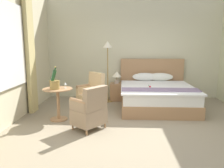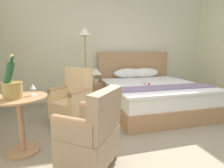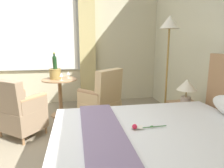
% 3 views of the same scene
% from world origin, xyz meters
% --- Properties ---
extents(wall_window_side, '(0.27, 5.66, 3.19)m').
position_xyz_m(wall_window_side, '(-2.72, 0.00, 1.59)').
color(wall_window_side, beige).
rests_on(wall_window_side, ground).
extents(bed, '(1.95, 2.12, 1.25)m').
position_xyz_m(bed, '(0.59, 1.69, 0.34)').
color(bed, '#A77A52').
rests_on(bed, ground).
extents(nightstand, '(0.43, 0.41, 0.52)m').
position_xyz_m(nightstand, '(-0.50, 2.38, 0.26)').
color(nightstand, '#A77A52').
rests_on(nightstand, ground).
extents(bedside_lamp, '(0.28, 0.28, 0.36)m').
position_xyz_m(bedside_lamp, '(-0.50, 2.38, 0.77)').
color(bedside_lamp, '#BDAC9F').
rests_on(bedside_lamp, nightstand).
extents(floor_lamp_brass, '(0.29, 0.29, 1.78)m').
position_xyz_m(floor_lamp_brass, '(-0.76, 2.19, 1.43)').
color(floor_lamp_brass, olive).
rests_on(floor_lamp_brass, ground).
extents(side_table_round, '(0.65, 0.65, 0.72)m').
position_xyz_m(side_table_round, '(-1.76, 0.52, 0.45)').
color(side_table_round, '#A77A52').
rests_on(side_table_round, ground).
extents(champagne_bucket, '(0.22, 0.22, 0.50)m').
position_xyz_m(champagne_bucket, '(-1.80, 0.44, 0.86)').
color(champagne_bucket, olive).
rests_on(champagne_bucket, side_table_round).
extents(wine_glass_near_bucket, '(0.07, 0.07, 0.14)m').
position_xyz_m(wine_glass_near_bucket, '(-1.60, 0.56, 0.82)').
color(wine_glass_near_bucket, white).
rests_on(wine_glass_near_bucket, side_table_round).
extents(wine_glass_near_edge, '(0.06, 0.06, 0.13)m').
position_xyz_m(wine_glass_near_edge, '(-1.83, 0.68, 0.82)').
color(wine_glass_near_edge, white).
rests_on(wine_glass_near_edge, side_table_round).
extents(armchair_by_window, '(0.76, 0.76, 0.99)m').
position_xyz_m(armchair_by_window, '(-1.10, 1.23, 0.43)').
color(armchair_by_window, '#A77A52').
rests_on(armchair_by_window, ground).
extents(armchair_facing_bed, '(0.76, 0.77, 0.89)m').
position_xyz_m(armchair_facing_bed, '(-0.96, -0.02, 0.39)').
color(armchair_facing_bed, '#A77A52').
rests_on(armchair_facing_bed, ground).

